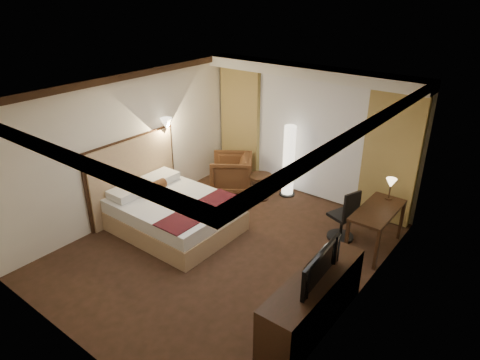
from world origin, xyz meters
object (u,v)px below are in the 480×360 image
Objects in this scene: bed at (175,214)px; side_table at (261,187)px; dresser at (313,301)px; desk at (375,229)px; television at (314,258)px; floor_lamp at (289,161)px; armchair at (231,171)px; office_chair at (343,214)px.

bed is 2.02m from side_table.
side_table is at bearing 135.96° from dresser.
television is (0.02, -2.22, 0.66)m from desk.
dresser is at bearing -44.04° from side_table.
desk is at bearing 91.29° from dresser.
bed is 2.63m from floor_lamp.
dresser is (3.36, -2.49, -0.06)m from armchair.
desk is 1.20× the size of television.
office_chair is at bearing 32.33° from bed.
bed is 3.49m from desk.
side_table is 0.55× the size of office_chair.
office_chair is at bearing 48.88° from armchair.
bed is 2.46× the size of armchair.
floor_lamp is at bearing 70.58° from bed.
dresser is (3.13, -0.58, 0.07)m from bed.
floor_lamp is at bearing 33.25° from television.
office_chair is (1.64, -0.86, -0.28)m from floor_lamp.
floor_lamp is (1.09, 0.53, 0.34)m from armchair.
armchair is 3.32m from desk.
television is at bearing -54.68° from office_chair.
desk is 1.25× the size of office_chair.
armchair is 0.85× the size of television.
desk is at bearing 24.88° from office_chair.
armchair is 1.26m from floor_lamp.
armchair is (-0.23, 1.91, 0.12)m from bed.
armchair is 0.56× the size of floor_lamp.
bed is 2.19× the size of office_chair.
floor_lamp is 1.27× the size of desk.
armchair is at bearing 96.84° from bed.
bed is at bearing 76.14° from television.
floor_lamp reaches higher than desk.
floor_lamp is at bearing 126.88° from dresser.
armchair reaches higher than side_table.
dresser reaches higher than bed.
bed is at bearing -109.42° from floor_lamp.
floor_lamp is at bearing 172.32° from office_chair.
desk is 0.59m from office_chair.
dresser is at bearing 19.14° from armchair.
television is at bearing -53.48° from floor_lamp.
armchair is 2.76m from office_chair.
armchair is 4.19m from dresser.
office_chair is (2.51, 1.59, 0.17)m from bed.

